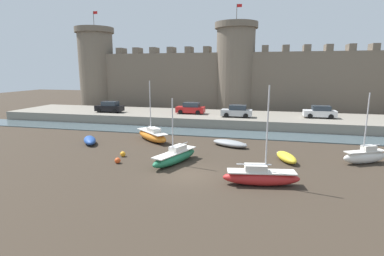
{
  "coord_description": "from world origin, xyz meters",
  "views": [
    {
      "loc": [
        5.14,
        -20.25,
        7.58
      ],
      "look_at": [
        -0.95,
        5.03,
        2.5
      ],
      "focal_mm": 28.0,
      "sensor_mm": 36.0,
      "label": 1
    }
  ],
  "objects_px": {
    "rowboat_midflat_left": "(286,157)",
    "rowboat_foreground_centre": "(90,140)",
    "sailboat_foreground_right": "(152,135)",
    "sailboat_foreground_left": "(175,156)",
    "mooring_buoy_near_shore": "(123,154)",
    "car_quay_east": "(191,108)",
    "car_quay_west": "(110,107)",
    "rowboat_near_channel_right": "(230,143)",
    "sailboat_midflat_centre": "(365,156)",
    "car_quay_centre_east": "(237,111)",
    "sailboat_midflat_right": "(261,177)",
    "car_quay_centre_west": "(320,112)",
    "mooring_buoy_mid_mud": "(118,161)"
  },
  "relations": [
    {
      "from": "sailboat_foreground_left",
      "to": "car_quay_centre_east",
      "type": "relative_size",
      "value": 1.33
    },
    {
      "from": "sailboat_foreground_left",
      "to": "sailboat_foreground_right",
      "type": "bearing_deg",
      "value": 123.78
    },
    {
      "from": "sailboat_midflat_right",
      "to": "car_quay_centre_east",
      "type": "xyz_separation_m",
      "value": [
        -3.5,
        20.82,
        1.48
      ]
    },
    {
      "from": "sailboat_foreground_right",
      "to": "rowboat_foreground_centre",
      "type": "xyz_separation_m",
      "value": [
        -5.82,
        -2.79,
        -0.22
      ]
    },
    {
      "from": "rowboat_foreground_centre",
      "to": "mooring_buoy_near_shore",
      "type": "relative_size",
      "value": 6.94
    },
    {
      "from": "mooring_buoy_near_shore",
      "to": "sailboat_midflat_right",
      "type": "bearing_deg",
      "value": -18.28
    },
    {
      "from": "sailboat_foreground_left",
      "to": "mooring_buoy_near_shore",
      "type": "height_order",
      "value": "sailboat_foreground_left"
    },
    {
      "from": "sailboat_foreground_right",
      "to": "car_quay_centre_west",
      "type": "distance_m",
      "value": 22.64
    },
    {
      "from": "rowboat_near_channel_right",
      "to": "mooring_buoy_near_shore",
      "type": "distance_m",
      "value": 10.56
    },
    {
      "from": "rowboat_near_channel_right",
      "to": "car_quay_east",
      "type": "height_order",
      "value": "car_quay_east"
    },
    {
      "from": "rowboat_near_channel_right",
      "to": "car_quay_east",
      "type": "xyz_separation_m",
      "value": [
        -7.14,
        12.62,
        1.73
      ]
    },
    {
      "from": "sailboat_midflat_centre",
      "to": "car_quay_centre_west",
      "type": "bearing_deg",
      "value": 93.56
    },
    {
      "from": "sailboat_foreground_right",
      "to": "car_quay_west",
      "type": "relative_size",
      "value": 1.57
    },
    {
      "from": "sailboat_foreground_left",
      "to": "car_quay_east",
      "type": "relative_size",
      "value": 1.33
    },
    {
      "from": "sailboat_foreground_right",
      "to": "rowboat_foreground_centre",
      "type": "relative_size",
      "value": 1.97
    },
    {
      "from": "sailboat_foreground_right",
      "to": "car_quay_centre_east",
      "type": "xyz_separation_m",
      "value": [
        8.08,
        10.63,
        1.44
      ]
    },
    {
      "from": "sailboat_foreground_left",
      "to": "mooring_buoy_mid_mud",
      "type": "xyz_separation_m",
      "value": [
        -4.61,
        -1.11,
        -0.35
      ]
    },
    {
      "from": "sailboat_midflat_right",
      "to": "mooring_buoy_mid_mud",
      "type": "height_order",
      "value": "sailboat_midflat_right"
    },
    {
      "from": "sailboat_foreground_right",
      "to": "car_quay_west",
      "type": "height_order",
      "value": "sailboat_foreground_right"
    },
    {
      "from": "rowboat_foreground_centre",
      "to": "car_quay_west",
      "type": "bearing_deg",
      "value": 110.48
    },
    {
      "from": "car_quay_centre_east",
      "to": "car_quay_centre_west",
      "type": "distance_m",
      "value": 10.92
    },
    {
      "from": "rowboat_foreground_centre",
      "to": "car_quay_west",
      "type": "relative_size",
      "value": 0.8
    },
    {
      "from": "rowboat_midflat_left",
      "to": "rowboat_foreground_centre",
      "type": "bearing_deg",
      "value": 175.44
    },
    {
      "from": "rowboat_foreground_centre",
      "to": "car_quay_centre_west",
      "type": "height_order",
      "value": "car_quay_centre_west"
    },
    {
      "from": "sailboat_midflat_centre",
      "to": "sailboat_foreground_right",
      "type": "relative_size",
      "value": 0.9
    },
    {
      "from": "mooring_buoy_near_shore",
      "to": "car_quay_east",
      "type": "distance_m",
      "value": 18.6
    },
    {
      "from": "mooring_buoy_near_shore",
      "to": "car_quay_west",
      "type": "xyz_separation_m",
      "value": [
        -10.53,
        17.08,
        1.83
      ]
    },
    {
      "from": "sailboat_foreground_left",
      "to": "car_quay_east",
      "type": "height_order",
      "value": "sailboat_foreground_left"
    },
    {
      "from": "car_quay_east",
      "to": "sailboat_midflat_centre",
      "type": "bearing_deg",
      "value": -39.93
    },
    {
      "from": "sailboat_foreground_right",
      "to": "mooring_buoy_near_shore",
      "type": "relative_size",
      "value": 13.64
    },
    {
      "from": "rowboat_near_channel_right",
      "to": "car_quay_west",
      "type": "xyz_separation_m",
      "value": [
        -19.34,
        11.26,
        1.73
      ]
    },
    {
      "from": "sailboat_foreground_left",
      "to": "car_quay_west",
      "type": "xyz_separation_m",
      "value": [
        -15.59,
        17.84,
        1.48
      ]
    },
    {
      "from": "car_quay_west",
      "to": "car_quay_east",
      "type": "xyz_separation_m",
      "value": [
        12.2,
        1.36,
        0.0
      ]
    },
    {
      "from": "rowboat_foreground_centre",
      "to": "car_quay_centre_east",
      "type": "height_order",
      "value": "car_quay_centre_east"
    },
    {
      "from": "sailboat_midflat_right",
      "to": "mooring_buoy_near_shore",
      "type": "height_order",
      "value": "sailboat_midflat_right"
    },
    {
      "from": "sailboat_midflat_centre",
      "to": "car_quay_west",
      "type": "xyz_separation_m",
      "value": [
        -30.75,
        14.17,
        1.43
      ]
    },
    {
      "from": "rowboat_midflat_left",
      "to": "sailboat_foreground_left",
      "type": "relative_size",
      "value": 0.58
    },
    {
      "from": "rowboat_foreground_centre",
      "to": "sailboat_foreground_right",
      "type": "bearing_deg",
      "value": 25.6
    },
    {
      "from": "mooring_buoy_near_shore",
      "to": "car_quay_centre_west",
      "type": "xyz_separation_m",
      "value": [
        19.24,
        18.69,
        1.83
      ]
    },
    {
      "from": "sailboat_midflat_centre",
      "to": "sailboat_foreground_right",
      "type": "xyz_separation_m",
      "value": [
        -19.83,
        3.33,
        -0.01
      ]
    },
    {
      "from": "rowboat_near_channel_right",
      "to": "car_quay_centre_west",
      "type": "height_order",
      "value": "car_quay_centre_west"
    },
    {
      "from": "rowboat_midflat_left",
      "to": "rowboat_near_channel_right",
      "type": "bearing_deg",
      "value": 142.92
    },
    {
      "from": "rowboat_midflat_left",
      "to": "mooring_buoy_mid_mud",
      "type": "distance_m",
      "value": 14.05
    },
    {
      "from": "car_quay_centre_east",
      "to": "car_quay_centre_west",
      "type": "xyz_separation_m",
      "value": [
        10.77,
        1.83,
        0.0
      ]
    },
    {
      "from": "mooring_buoy_mid_mud",
      "to": "car_quay_west",
      "type": "height_order",
      "value": "car_quay_west"
    },
    {
      "from": "sailboat_foreground_left",
      "to": "car_quay_centre_east",
      "type": "distance_m",
      "value": 18.01
    },
    {
      "from": "sailboat_midflat_centre",
      "to": "sailboat_midflat_right",
      "type": "xyz_separation_m",
      "value": [
        -8.26,
        -6.86,
        -0.04
      ]
    },
    {
      "from": "sailboat_midflat_centre",
      "to": "rowboat_foreground_centre",
      "type": "bearing_deg",
      "value": 178.78
    },
    {
      "from": "car_quay_centre_east",
      "to": "rowboat_near_channel_right",
      "type": "bearing_deg",
      "value": -88.21
    },
    {
      "from": "sailboat_foreground_right",
      "to": "car_quay_west",
      "type": "bearing_deg",
      "value": 135.19
    }
  ]
}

